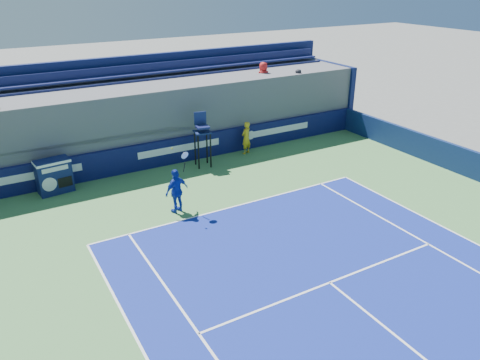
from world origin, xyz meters
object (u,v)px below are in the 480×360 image
ball_person (246,138)px  umpire_chair (202,134)px  match_clock (54,175)px  tennis_player (177,191)px

ball_person → umpire_chair: umpire_chair is taller
match_clock → umpire_chair: (6.33, -0.41, 0.79)m
ball_person → umpire_chair: size_ratio=0.64×
ball_person → tennis_player: 6.62m
tennis_player → umpire_chair: bearing=52.3°
umpire_chair → tennis_player: tennis_player is taller
match_clock → umpire_chair: 6.39m
umpire_chair → ball_person: bearing=8.8°
ball_person → match_clock: size_ratio=1.13×
match_clock → umpire_chair: size_ratio=0.56×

